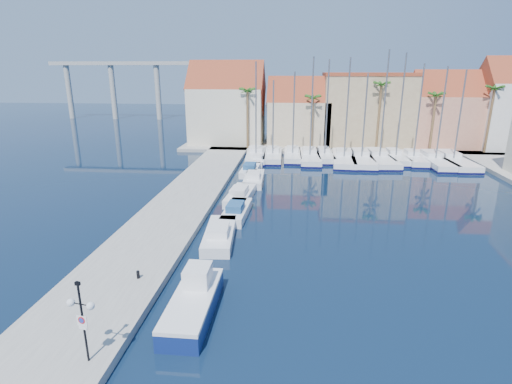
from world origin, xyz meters
TOP-DOWN VIEW (x-y plane):
  - ground at (0.00, 0.00)m, footprint 260.00×260.00m
  - quay_west at (-9.00, 13.50)m, footprint 6.00×77.00m
  - shore_north at (10.00, 48.00)m, footprint 54.00×16.00m
  - lamp_post at (-7.00, -7.06)m, footprint 1.28×0.50m
  - bollard at (-7.56, -0.02)m, footprint 0.19×0.19m
  - fishing_boat at (-3.55, -2.47)m, footprint 2.10×6.27m
  - motorboat_west_0 at (-3.98, 7.00)m, footprint 2.60×6.70m
  - motorboat_west_1 at (-3.44, 12.26)m, footprint 2.15×5.99m
  - motorboat_west_2 at (-3.76, 17.09)m, footprint 2.58×6.72m
  - motorboat_west_3 at (-3.06, 23.43)m, footprint 2.26×6.55m
  - motorboat_west_4 at (-3.95, 27.62)m, footprint 2.14×6.17m
  - motorboat_west_5 at (-3.39, 32.82)m, footprint 2.04×5.43m
  - sailboat_0 at (-4.06, 36.07)m, footprint 3.30×10.37m
  - sailboat_1 at (-1.64, 36.21)m, footprint 2.78×9.60m
  - sailboat_2 at (1.20, 36.71)m, footprint 2.65×9.20m
  - sailboat_3 at (3.63, 35.88)m, footprint 3.02×10.55m
  - sailboat_4 at (5.74, 36.76)m, footprint 2.84×8.75m
  - sailboat_5 at (8.37, 35.22)m, footprint 3.81×11.59m
  - sailboat_6 at (10.74, 35.37)m, footprint 3.47×11.76m
  - sailboat_7 at (13.19, 35.89)m, footprint 4.10×12.12m
  - sailboat_8 at (15.64, 36.63)m, footprint 2.79×9.08m
  - sailboat_9 at (17.94, 36.08)m, footprint 2.47×8.83m
  - sailboat_10 at (20.52, 35.22)m, footprint 3.42×11.49m
  - sailboat_11 at (22.89, 35.42)m, footprint 3.82×12.19m
  - building_0 at (-10.00, 47.00)m, footprint 12.30×9.00m
  - building_1 at (2.00, 47.00)m, footprint 10.30×8.00m
  - building_2 at (13.00, 48.00)m, footprint 14.20×10.20m
  - building_3 at (25.00, 47.00)m, footprint 10.30×8.00m
  - building_4 at (34.00, 46.00)m, footprint 8.30×8.00m
  - palm_0 at (-6.00, 42.00)m, footprint 2.60×2.60m
  - palm_1 at (4.00, 42.00)m, footprint 2.60×2.60m
  - palm_2 at (14.00, 42.00)m, footprint 2.60×2.60m
  - palm_3 at (22.00, 42.00)m, footprint 2.60×2.60m
  - palm_4 at (30.00, 42.00)m, footprint 2.60×2.60m
  - viaduct at (-39.07, 82.00)m, footprint 48.00×2.20m

SIDE VIEW (x-z plane):
  - ground at x=0.00m, z-range 0.00..0.00m
  - quay_west at x=-9.00m, z-range 0.00..0.50m
  - shore_north at x=10.00m, z-range 0.00..0.50m
  - motorboat_west_0 at x=-3.98m, z-range -0.19..1.21m
  - motorboat_west_1 at x=-3.44m, z-range -0.19..1.21m
  - motorboat_west_2 at x=-3.76m, z-range -0.19..1.21m
  - motorboat_west_3 at x=-3.06m, z-range -0.19..1.21m
  - motorboat_west_4 at x=-3.95m, z-range -0.19..1.21m
  - motorboat_west_5 at x=-3.39m, z-range -0.19..1.21m
  - sailboat_6 at x=10.74m, z-range -5.45..6.57m
  - sailboat_11 at x=22.89m, z-range -5.67..6.79m
  - sailboat_10 at x=20.52m, z-range -5.87..7.01m
  - sailboat_1 at x=-1.64m, z-range -4.97..6.11m
  - sailboat_5 at x=8.37m, z-range -6.41..7.58m
  - sailboat_7 at x=13.19m, z-range -6.89..8.07m
  - sailboat_0 at x=-4.06m, z-range -6.16..7.35m
  - sailboat_2 at x=1.20m, z-range -5.50..6.69m
  - sailboat_3 at x=3.63m, z-range -6.46..7.66m
  - sailboat_9 at x=17.94m, z-range -5.99..7.23m
  - sailboat_4 at x=5.74m, z-range -6.27..7.53m
  - sailboat_8 at x=15.64m, z-range -6.66..7.93m
  - fishing_boat at x=-3.55m, z-range -0.37..1.83m
  - bollard at x=-7.56m, z-range 0.50..0.97m
  - lamp_post at x=-7.00m, z-range 1.10..4.90m
  - building_1 at x=2.00m, z-range -0.20..10.80m
  - building_3 at x=25.00m, z-range -0.14..11.86m
  - building_2 at x=13.00m, z-range 0.51..12.01m
  - building_0 at x=-10.00m, z-range -0.23..13.27m
  - building_4 at x=34.00m, z-range -0.03..13.97m
  - palm_1 at x=4.00m, z-range 3.56..12.71m
  - palm_3 at x=22.00m, z-range 3.78..13.43m
  - palm_0 at x=-6.00m, z-range 4.00..14.15m
  - palm_4 at x=30.00m, z-range 4.22..14.87m
  - palm_2 at x=14.00m, z-range 4.44..15.59m
  - viaduct at x=-39.07m, z-range 3.02..17.47m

